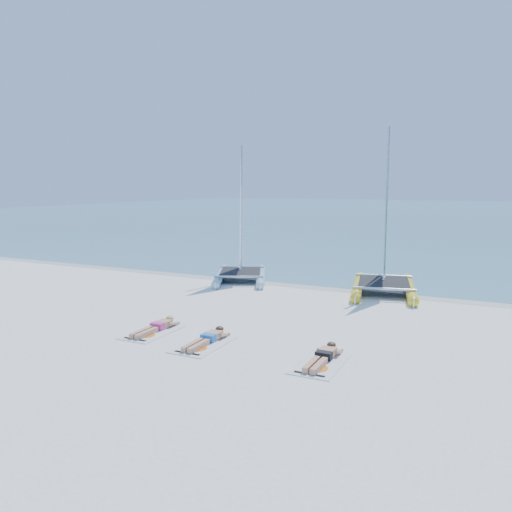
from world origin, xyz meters
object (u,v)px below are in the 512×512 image
(towel_a, at_px, (153,332))
(towel_b, at_px, (204,344))
(catamaran_blue, at_px, (241,239))
(sunbather_c, at_px, (323,356))
(catamaran_yellow, at_px, (385,237))
(sunbather_b, at_px, (208,338))
(towel_c, at_px, (320,363))
(sunbather_a, at_px, (157,326))

(towel_a, height_order, towel_b, same)
(catamaran_blue, distance_m, sunbather_c, 10.29)
(catamaran_yellow, height_order, towel_b, catamaran_yellow)
(catamaran_yellow, height_order, towel_a, catamaran_yellow)
(catamaran_yellow, distance_m, towel_b, 9.37)
(sunbather_b, height_order, sunbather_c, same)
(towel_a, bearing_deg, sunbather_b, -3.55)
(towel_b, distance_m, sunbather_b, 0.22)
(sunbather_b, bearing_deg, sunbather_c, 0.16)
(towel_c, xyz_separation_m, sunbather_c, (-0.00, 0.19, 0.11))
(catamaran_blue, xyz_separation_m, towel_c, (6.30, -8.16, -1.75))
(catamaran_blue, bearing_deg, sunbather_c, -76.06)
(catamaran_yellow, bearing_deg, towel_b, -119.21)
(towel_a, xyz_separation_m, towel_c, (4.93, -0.30, 0.00))
(towel_a, xyz_separation_m, sunbather_a, (0.00, 0.19, 0.11))
(towel_a, bearing_deg, towel_c, -3.45)
(catamaran_yellow, distance_m, sunbather_b, 9.17)
(towel_b, relative_size, sunbather_b, 1.07)
(catamaran_yellow, height_order, sunbather_b, catamaran_yellow)
(towel_c, bearing_deg, catamaran_yellow, 92.51)
(catamaran_yellow, relative_size, towel_a, 3.49)
(catamaran_blue, bearing_deg, catamaran_yellow, -18.88)
(catamaran_yellow, xyz_separation_m, towel_c, (0.38, -8.73, -2.02))
(catamaran_blue, xyz_separation_m, sunbather_a, (1.37, -7.67, -1.64))
(catamaran_yellow, relative_size, sunbather_a, 3.74)
(catamaran_blue, distance_m, towel_c, 10.46)
(sunbather_b, bearing_deg, sunbather_a, 170.53)
(towel_b, bearing_deg, towel_c, 0.16)
(towel_a, distance_m, towel_c, 4.94)
(catamaran_blue, bearing_deg, towel_c, -76.72)
(towel_b, xyz_separation_m, sunbather_c, (3.10, 0.20, 0.11))
(sunbather_c, bearing_deg, catamaran_yellow, 92.57)
(sunbather_b, height_order, towel_c, sunbather_b)
(towel_b, height_order, sunbather_b, sunbather_b)
(sunbather_c, bearing_deg, catamaran_blue, 128.34)
(sunbather_a, relative_size, sunbather_c, 1.00)
(sunbather_a, height_order, sunbather_b, same)
(towel_a, xyz_separation_m, towel_b, (1.83, -0.31, 0.00))
(catamaran_blue, relative_size, sunbather_c, 3.41)
(sunbather_a, distance_m, towel_c, 4.95)
(catamaran_blue, relative_size, towel_b, 3.18)
(towel_a, bearing_deg, catamaran_yellow, 61.68)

